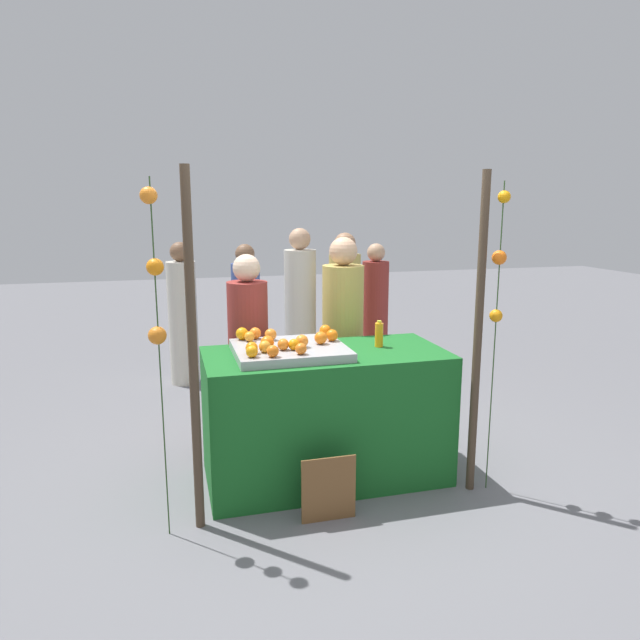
{
  "coord_description": "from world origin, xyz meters",
  "views": [
    {
      "loc": [
        -1.05,
        -3.76,
        1.95
      ],
      "look_at": [
        0.0,
        0.15,
        1.13
      ],
      "focal_mm": 32.32,
      "sensor_mm": 36.0,
      "label": 1
    }
  ],
  "objects_px": {
    "stall_counter": "(325,415)",
    "orange_0": "(242,334)",
    "vendor_right": "(343,347)",
    "juice_bottle": "(379,335)",
    "chalkboard_sign": "(328,490)",
    "orange_1": "(321,338)",
    "vendor_left": "(249,361)"
  },
  "relations": [
    {
      "from": "orange_1",
      "to": "vendor_left",
      "type": "distance_m",
      "value": 0.82
    },
    {
      "from": "stall_counter",
      "to": "vendor_right",
      "type": "relative_size",
      "value": 1.0
    },
    {
      "from": "stall_counter",
      "to": "vendor_left",
      "type": "xyz_separation_m",
      "value": [
        -0.45,
        0.64,
        0.27
      ]
    },
    {
      "from": "stall_counter",
      "to": "orange_0",
      "type": "distance_m",
      "value": 0.84
    },
    {
      "from": "juice_bottle",
      "to": "chalkboard_sign",
      "type": "distance_m",
      "value": 1.18
    },
    {
      "from": "stall_counter",
      "to": "orange_0",
      "type": "xyz_separation_m",
      "value": [
        -0.55,
        0.27,
        0.57
      ]
    },
    {
      "from": "stall_counter",
      "to": "orange_1",
      "type": "xyz_separation_m",
      "value": [
        -0.04,
        -0.0,
        0.57
      ]
    },
    {
      "from": "juice_bottle",
      "to": "vendor_right",
      "type": "distance_m",
      "value": 0.68
    },
    {
      "from": "orange_0",
      "to": "orange_1",
      "type": "height_order",
      "value": "same"
    },
    {
      "from": "orange_1",
      "to": "chalkboard_sign",
      "type": "xyz_separation_m",
      "value": [
        -0.11,
        -0.58,
        -0.83
      ]
    },
    {
      "from": "chalkboard_sign",
      "to": "vendor_right",
      "type": "distance_m",
      "value": 1.47
    },
    {
      "from": "orange_0",
      "to": "vendor_right",
      "type": "xyz_separation_m",
      "value": [
        0.88,
        0.41,
        -0.25
      ]
    },
    {
      "from": "vendor_left",
      "to": "vendor_right",
      "type": "height_order",
      "value": "vendor_right"
    },
    {
      "from": "stall_counter",
      "to": "vendor_left",
      "type": "bearing_deg",
      "value": 125.29
    },
    {
      "from": "stall_counter",
      "to": "chalkboard_sign",
      "type": "relative_size",
      "value": 3.91
    },
    {
      "from": "stall_counter",
      "to": "juice_bottle",
      "type": "relative_size",
      "value": 8.78
    },
    {
      "from": "orange_0",
      "to": "chalkboard_sign",
      "type": "height_order",
      "value": "orange_0"
    },
    {
      "from": "vendor_left",
      "to": "juice_bottle",
      "type": "bearing_deg",
      "value": -34.14
    },
    {
      "from": "orange_0",
      "to": "chalkboard_sign",
      "type": "xyz_separation_m",
      "value": [
        0.4,
        -0.85,
        -0.83
      ]
    },
    {
      "from": "orange_1",
      "to": "orange_0",
      "type": "bearing_deg",
      "value": 151.85
    },
    {
      "from": "orange_0",
      "to": "orange_1",
      "type": "bearing_deg",
      "value": -28.15
    },
    {
      "from": "orange_0",
      "to": "vendor_left",
      "type": "xyz_separation_m",
      "value": [
        0.09,
        0.37,
        -0.3
      ]
    },
    {
      "from": "juice_bottle",
      "to": "vendor_left",
      "type": "distance_m",
      "value": 1.09
    },
    {
      "from": "stall_counter",
      "to": "vendor_right",
      "type": "bearing_deg",
      "value": 63.62
    },
    {
      "from": "juice_bottle",
      "to": "stall_counter",
      "type": "bearing_deg",
      "value": -173.05
    },
    {
      "from": "juice_bottle",
      "to": "chalkboard_sign",
      "type": "bearing_deg",
      "value": -131.54
    },
    {
      "from": "stall_counter",
      "to": "vendor_right",
      "type": "height_order",
      "value": "vendor_right"
    },
    {
      "from": "stall_counter",
      "to": "juice_bottle",
      "type": "xyz_separation_m",
      "value": [
        0.42,
        0.05,
        0.56
      ]
    },
    {
      "from": "orange_1",
      "to": "chalkboard_sign",
      "type": "bearing_deg",
      "value": -100.51
    },
    {
      "from": "orange_0",
      "to": "vendor_left",
      "type": "bearing_deg",
      "value": 75.64
    },
    {
      "from": "orange_0",
      "to": "vendor_right",
      "type": "relative_size",
      "value": 0.05
    },
    {
      "from": "stall_counter",
      "to": "orange_0",
      "type": "height_order",
      "value": "orange_0"
    }
  ]
}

